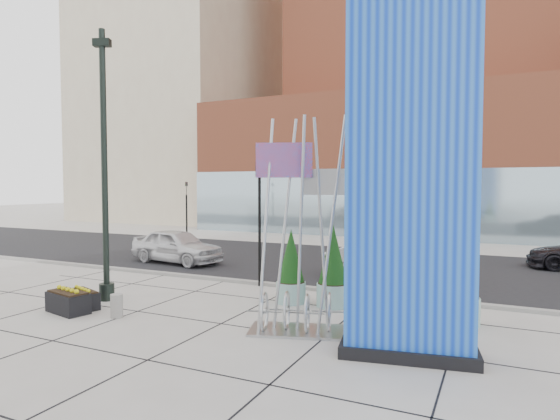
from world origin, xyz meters
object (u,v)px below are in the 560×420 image
at_px(lamp_post, 105,191).
at_px(car_silver_mid, 379,263).
at_px(public_art_sculpture, 297,276).
at_px(concrete_bollard, 117,306).
at_px(overhead_street_sign, 279,180).
at_px(blue_pylon, 411,141).
at_px(car_white_west, 177,246).

height_order(lamp_post, car_silver_mid, lamp_post).
height_order(public_art_sculpture, car_silver_mid, public_art_sculpture).
distance_m(concrete_bollard, overhead_street_sign, 7.15).
xyz_separation_m(public_art_sculpture, concrete_bollard, (-5.30, -0.99, -1.13)).
xyz_separation_m(blue_pylon, public_art_sculpture, (-2.93, 0.51, -3.34)).
bearing_deg(concrete_bollard, car_silver_mid, 56.59).
xyz_separation_m(blue_pylon, car_silver_mid, (-2.57, 8.09, -4.09)).
bearing_deg(blue_pylon, car_silver_mid, 97.68).
distance_m(public_art_sculpture, overhead_street_sign, 5.89).
bearing_deg(car_silver_mid, public_art_sculpture, -174.41).
xyz_separation_m(lamp_post, car_white_west, (-2.57, 7.09, -2.82)).
bearing_deg(car_white_west, blue_pylon, -115.04).
bearing_deg(blue_pylon, concrete_bollard, 173.40).
bearing_deg(public_art_sculpture, car_white_west, 125.22).
bearing_deg(concrete_bollard, public_art_sculpture, 10.59).
relative_size(lamp_post, public_art_sculpture, 1.59).
distance_m(overhead_street_sign, car_silver_mid, 5.43).
bearing_deg(blue_pylon, car_white_west, 137.61).
relative_size(public_art_sculpture, concrete_bollard, 8.26).
xyz_separation_m(lamp_post, concrete_bollard, (1.84, -1.42, -3.32)).
bearing_deg(car_silver_mid, concrete_bollard, 154.89).
height_order(overhead_street_sign, car_silver_mid, overhead_street_sign).
distance_m(lamp_post, overhead_street_sign, 6.06).
xyz_separation_m(public_art_sculpture, overhead_street_sign, (-2.71, 4.56, 2.56)).
xyz_separation_m(public_art_sculpture, car_silver_mid, (0.36, 7.59, -0.75)).
distance_m(blue_pylon, overhead_street_sign, 7.63).
bearing_deg(car_silver_mid, blue_pylon, -154.07).
bearing_deg(blue_pylon, public_art_sculpture, 160.21).
distance_m(public_art_sculpture, car_white_west, 12.30).
bearing_deg(public_art_sculpture, concrete_bollard, 173.59).
distance_m(blue_pylon, concrete_bollard, 9.38).
bearing_deg(car_white_west, overhead_street_sign, -105.55).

